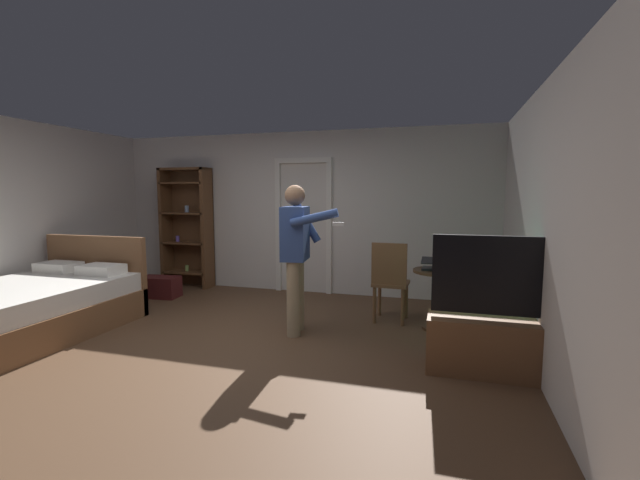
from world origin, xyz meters
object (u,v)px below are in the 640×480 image
object	(u,v)px
bookshelf	(187,224)
wooden_chair	(390,279)
side_table	(438,290)
bed	(39,305)
tv_flatscreen	(500,336)
person_blue_shirt	(296,249)
laptop	(436,266)
suitcase_dark	(160,287)
bottle_on_table	(452,263)

from	to	relation	value
bookshelf	wooden_chair	xyz separation A→B (m)	(3.55, -1.10, -0.52)
wooden_chair	side_table	bearing A→B (deg)	-10.84
bed	tv_flatscreen	xyz separation A→B (m)	(4.93, 0.21, 0.04)
bookshelf	person_blue_shirt	size ratio (longest dim) A/B	1.20
laptop	wooden_chair	bearing A→B (deg)	164.22
bed	suitcase_dark	world-z (taller)	bed
tv_flatscreen	suitcase_dark	xyz separation A→B (m)	(-4.62, 1.53, -0.19)
tv_flatscreen	bottle_on_table	distance (m)	1.23
tv_flatscreen	laptop	bearing A→B (deg)	117.25
bookshelf	side_table	size ratio (longest dim) A/B	2.85
laptop	suitcase_dark	distance (m)	4.12
tv_flatscreen	bottle_on_table	xyz separation A→B (m)	(-0.40, 1.07, 0.46)
person_blue_shirt	suitcase_dark	world-z (taller)	person_blue_shirt
bed	bookshelf	size ratio (longest dim) A/B	0.98
laptop	bookshelf	bearing A→B (deg)	162.97
wooden_chair	tv_flatscreen	bearing A→B (deg)	-48.60
bookshelf	suitcase_dark	world-z (taller)	bookshelf
bed	side_table	xyz separation A→B (m)	(4.40, 1.36, 0.16)
person_blue_shirt	bottle_on_table	bearing A→B (deg)	16.73
bottle_on_table	person_blue_shirt	size ratio (longest dim) A/B	0.14
bottle_on_table	wooden_chair	distance (m)	0.78
bookshelf	tv_flatscreen	world-z (taller)	bookshelf
wooden_chair	person_blue_shirt	size ratio (longest dim) A/B	0.59
wooden_chair	suitcase_dark	xyz separation A→B (m)	(-3.52, 0.28, -0.39)
side_table	laptop	distance (m)	0.29
bookshelf	person_blue_shirt	xyz separation A→B (m)	(2.59, -1.79, -0.11)
bookshelf	wooden_chair	distance (m)	3.75
tv_flatscreen	wooden_chair	bearing A→B (deg)	131.40
bookshelf	side_table	distance (m)	4.33
bed	bookshelf	world-z (taller)	bookshelf
bookshelf	suitcase_dark	xyz separation A→B (m)	(0.03, -0.82, -0.91)
bed	suitcase_dark	distance (m)	1.78
tv_flatscreen	person_blue_shirt	world-z (taller)	person_blue_shirt
laptop	bottle_on_table	bearing A→B (deg)	-12.14
wooden_chair	suitcase_dark	size ratio (longest dim) A/B	1.73
wooden_chair	laptop	bearing A→B (deg)	-15.78
bed	wooden_chair	distance (m)	4.11
bottle_on_table	person_blue_shirt	distance (m)	1.75
bed	laptop	world-z (taller)	bed
bookshelf	wooden_chair	bearing A→B (deg)	-17.22
bottle_on_table	person_blue_shirt	world-z (taller)	person_blue_shirt
bed	laptop	bearing A→B (deg)	16.75
wooden_chair	bookshelf	bearing A→B (deg)	162.78
bookshelf	laptop	world-z (taller)	bookshelf
bed	side_table	size ratio (longest dim) A/B	2.79
tv_flatscreen	suitcase_dark	distance (m)	4.87
bookshelf	suitcase_dark	distance (m)	1.23
side_table	tv_flatscreen	bearing A→B (deg)	-64.89
tv_flatscreen	wooden_chair	xyz separation A→B (m)	(-1.11, 1.26, 0.20)
wooden_chair	suitcase_dark	world-z (taller)	wooden_chair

